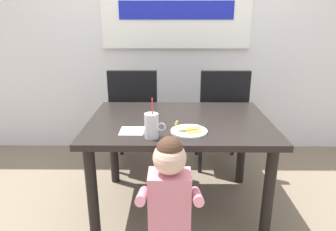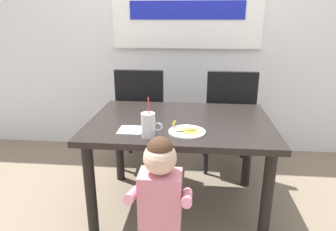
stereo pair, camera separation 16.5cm
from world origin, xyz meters
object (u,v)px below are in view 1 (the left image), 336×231
(toddler_standing, at_px, (170,193))
(peeled_banana, at_px, (189,128))
(milk_cup, at_px, (152,127))
(snack_plate, at_px, (189,131))
(paper_napkin, at_px, (132,131))
(dining_table, at_px, (179,133))
(dining_chair_right, at_px, (221,114))
(dining_chair_left, at_px, (135,114))

(toddler_standing, distance_m, peeled_banana, 0.47)
(milk_cup, bearing_deg, snack_plate, 22.20)
(peeled_banana, distance_m, paper_napkin, 0.36)
(peeled_banana, bearing_deg, dining_table, 102.04)
(milk_cup, relative_size, paper_napkin, 1.68)
(dining_chair_right, height_order, milk_cup, dining_chair_right)
(dining_chair_right, distance_m, peeled_banana, 0.97)
(toddler_standing, height_order, paper_napkin, toddler_standing)
(dining_chair_left, xyz_separation_m, milk_cup, (0.22, -0.97, 0.23))
(toddler_standing, height_order, snack_plate, toddler_standing)
(milk_cup, bearing_deg, dining_chair_left, 102.60)
(toddler_standing, distance_m, paper_napkin, 0.51)
(dining_chair_left, xyz_separation_m, dining_chair_right, (0.79, -0.00, 0.00))
(dining_chair_right, distance_m, paper_napkin, 1.13)
(dining_chair_right, height_order, toddler_standing, dining_chair_right)
(milk_cup, bearing_deg, dining_table, 62.53)
(dining_table, relative_size, toddler_standing, 1.50)
(toddler_standing, height_order, peeled_banana, toddler_standing)
(toddler_standing, bearing_deg, paper_napkin, 119.94)
(dining_chair_left, relative_size, dining_chair_right, 1.00)
(toddler_standing, bearing_deg, dining_table, 84.24)
(dining_chair_left, relative_size, paper_napkin, 6.40)
(dining_table, relative_size, peeled_banana, 7.24)
(dining_table, height_order, milk_cup, milk_cup)
(dining_chair_left, bearing_deg, peeled_banana, 116.52)
(dining_table, height_order, dining_chair_left, dining_chair_left)
(dining_chair_right, bearing_deg, paper_napkin, 50.79)
(dining_chair_left, distance_m, snack_plate, 1.00)
(dining_chair_right, relative_size, peeled_banana, 5.53)
(toddler_standing, relative_size, peeled_banana, 4.82)
(peeled_banana, bearing_deg, toddler_standing, -106.27)
(milk_cup, xyz_separation_m, snack_plate, (0.23, 0.09, -0.06))
(snack_plate, distance_m, paper_napkin, 0.36)
(dining_table, height_order, paper_napkin, paper_napkin)
(snack_plate, distance_m, peeled_banana, 0.03)
(toddler_standing, xyz_separation_m, paper_napkin, (-0.24, 0.41, 0.18))
(dining_chair_right, xyz_separation_m, milk_cup, (-0.58, -0.97, 0.23))
(snack_plate, height_order, peeled_banana, peeled_banana)
(dining_chair_right, bearing_deg, milk_cup, 59.28)
(milk_cup, bearing_deg, peeled_banana, 21.32)
(toddler_standing, xyz_separation_m, milk_cup, (-0.11, 0.31, 0.25))
(paper_napkin, bearing_deg, dining_table, 36.96)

